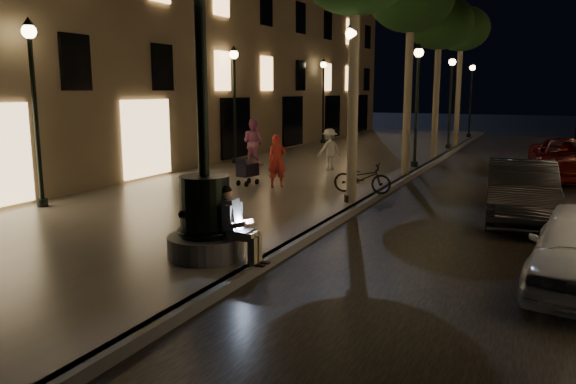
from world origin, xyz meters
The scene contains 23 objects.
ground centered at (0.00, 15.00, 0.00)m, with size 120.00×120.00×0.00m, color black.
cobble_lane centered at (3.00, 15.00, 0.01)m, with size 6.00×45.00×0.02m, color black.
promenade centered at (-4.00, 15.00, 0.10)m, with size 8.00×45.00×0.20m, color #69655D.
curb_strip centered at (0.00, 15.00, 0.10)m, with size 0.25×45.00×0.20m, color #59595B.
building_left centered at (-12.00, 18.00, 7.50)m, with size 8.00×36.00×15.00m, color brown.
fountain_lamppost centered at (-1.00, 2.00, 1.21)m, with size 1.40×1.40×5.21m.
seated_man_laptop centered at (-0.39, 2.00, 0.92)m, with size 0.99×0.34×1.36m.
tree_third centered at (-0.30, 20.00, 6.14)m, with size 3.00×3.00×7.20m.
tree_far centered at (-0.22, 26.00, 6.43)m, with size 3.00×3.00×7.50m.
lamp_curb_a centered at (-0.30, 8.00, 3.24)m, with size 0.36×0.36×4.81m.
lamp_curb_b centered at (-0.30, 16.00, 3.24)m, with size 0.36×0.36×4.81m.
lamp_curb_c centered at (-0.30, 24.00, 3.24)m, with size 0.36×0.36×4.81m.
lamp_curb_d centered at (-0.30, 32.00, 3.24)m, with size 0.36×0.36×4.81m.
lamp_left_a centered at (-7.40, 4.00, 3.24)m, with size 0.36×0.36×4.81m.
lamp_left_b centered at (-7.40, 14.00, 3.24)m, with size 0.36×0.36×4.81m.
lamp_left_c centered at (-7.40, 24.00, 3.24)m, with size 0.36×0.36×4.81m.
stroller centered at (-4.17, 9.24, 0.70)m, with size 0.51×0.99×0.99m.
car_second centered at (4.00, 8.39, 0.74)m, with size 1.58×4.52×1.49m, color black.
car_third centered at (5.20, 16.37, 0.73)m, with size 2.41×5.23×1.45m, color maroon.
pedestrian_red centered at (-3.15, 9.36, 1.02)m, with size 0.60×0.39×1.65m, color red.
pedestrian_pink centered at (-6.29, 13.55, 1.15)m, with size 0.92×0.72×1.90m, color #C46897.
pedestrian_white centered at (-3.06, 13.69, 0.99)m, with size 1.02×0.59×1.58m, color silver.
bicycle centered at (-0.40, 9.46, 0.65)m, with size 0.60×1.71×0.90m, color black.
Camera 1 is at (4.56, -6.34, 3.20)m, focal length 35.00 mm.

